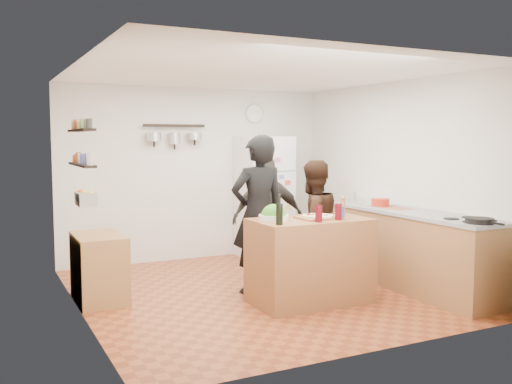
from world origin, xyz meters
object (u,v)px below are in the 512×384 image
salad_bowl (274,218)px  red_bowl (380,202)px  wine_bottle (279,214)px  salt_canister (340,212)px  fridge (264,197)px  person_back (268,218)px  wall_clock (254,113)px  person_center (312,225)px  skillet (480,221)px  side_table (99,268)px  prep_island (310,261)px  counter_run (407,249)px  person_left (258,214)px  pepper_mill (343,208)px

salad_bowl → red_bowl: bearing=15.1°
wine_bottle → salt_canister: (0.80, 0.10, -0.04)m
salad_bowl → fridge: size_ratio=0.18×
person_back → wall_clock: (0.60, 1.62, 1.37)m
person_center → salt_canister: bearing=84.0°
skillet → side_table: skillet is taller
wall_clock → side_table: size_ratio=0.37×
prep_island → salt_canister: 0.61m
counter_run → wall_clock: bearing=105.9°
fridge → wine_bottle: bearing=-114.0°
fridge → person_back: bearing=-115.1°
salad_bowl → person_left: 0.56m
person_left → counter_run: (1.74, -0.52, -0.46)m
pepper_mill → counter_run: (0.96, 0.03, -0.55)m
person_center → wall_clock: size_ratio=5.06×
prep_island → pepper_mill: bearing=6.3°
wine_bottle → person_center: (0.81, 0.68, -0.26)m
person_center → side_table: bearing=-19.2°
prep_island → red_bowl: size_ratio=5.54×
counter_run → skillet: bearing=-94.9°
person_left → person_center: person_left is taller
prep_island → wall_clock: wall_clock is taller
salt_canister → skillet: bearing=-43.9°
red_bowl → skillet: bearing=-91.8°
person_back → skillet: 2.52m
prep_island → pepper_mill: size_ratio=7.03×
prep_island → person_left: bearing=118.8°
person_back → skillet: person_back is taller
counter_run → wine_bottle: bearing=-171.2°
prep_island → skillet: size_ratio=4.45×
person_center → counter_run: person_center is taller
counter_run → skillet: (-0.10, -1.17, 0.50)m
skillet → red_bowl: (0.05, 1.62, 0.02)m
person_left → salt_canister: bearing=130.9°
pepper_mill → person_back: (-0.40, 1.04, -0.22)m
salad_bowl → side_table: bearing=148.0°
prep_island → side_table: (-2.03, 1.06, -0.09)m
skillet → wall_clock: size_ratio=0.94×
person_center → skillet: size_ratio=5.40×
pepper_mill → red_bowl: 1.03m
wall_clock → fridge: bearing=-90.0°
skillet → person_center: bearing=122.7°
prep_island → wall_clock: size_ratio=4.17×
prep_island → fridge: 2.50m
person_back → side_table: bearing=11.7°
fridge → red_bowl: bearing=-69.2°
prep_island → wine_bottle: size_ratio=5.89×
salt_canister → counter_run: size_ratio=0.05×
salt_canister → person_center: (0.01, 0.58, -0.22)m
fridge → person_left: bearing=-119.0°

